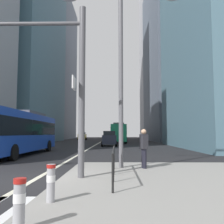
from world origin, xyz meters
The scene contains 19 objects.
ground_plane centered at (0.00, 20.00, 0.00)m, with size 160.00×160.00×0.00m, color black.
median_island centered at (5.50, -1.00, 0.07)m, with size 9.00×10.00×0.15m, color gray.
lane_centre_line centered at (0.00, 30.00, 0.01)m, with size 0.20×80.00×0.01m, color beige.
office_tower_left_mid centered at (-16.00, 37.21, 25.40)m, with size 13.48×23.77×50.80m, color slate.
office_tower_left_far centered at (-16.00, 64.75, 21.21)m, with size 10.58×21.42×42.43m, color slate.
office_tower_right_mid centered at (17.00, 47.63, 19.53)m, with size 12.58×24.89×39.06m, color slate.
office_tower_right_far centered at (17.00, 73.06, 26.17)m, with size 10.47×16.68×52.34m, color #9E9EA3.
city_bus_blue_oncoming centered at (-4.42, 9.70, 1.84)m, with size 2.74×12.13×3.40m.
city_bus_red_receding centered at (3.38, 34.91, 1.84)m, with size 2.78×11.14×3.40m.
city_bus_red_distant centered at (3.42, 57.34, 1.84)m, with size 2.70×10.93×3.40m.
car_oncoming_mid centered at (-5.29, 51.58, 0.99)m, with size 2.16×4.51×1.94m.
car_receding_near centered at (2.02, 23.54, 0.99)m, with size 2.14×4.42×1.94m.
car_receding_far centered at (2.55, 44.09, 0.99)m, with size 2.14×4.32×1.94m.
traffic_signal_gantry centered at (-0.46, -0.44, 4.13)m, with size 6.44×0.65×6.00m.
street_lamp_post centered at (3.11, 2.09, 5.28)m, with size 5.50×0.32×8.00m.
bollard_front centered at (1.38, -5.00, 0.59)m, with size 0.20×0.20×0.79m.
bollard_left centered at (1.46, -3.42, 0.60)m, with size 0.20×0.20×0.81m.
pedestrian_railing centered at (2.80, -0.48, 0.87)m, with size 0.06×4.26×0.98m.
pedestrian_waiting centered at (4.09, 1.83, 1.08)m, with size 0.35×0.44×1.68m.
Camera 1 is at (2.88, -8.90, 1.64)m, focal length 39.59 mm.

